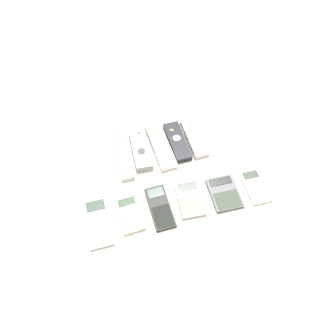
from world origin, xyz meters
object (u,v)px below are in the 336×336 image
(calculator_1, at_px, (130,214))
(calculator_3, at_px, (190,199))
(remote_0, at_px, (124,154))
(remote_1, at_px, (141,149))
(remote_4, at_px, (194,137))
(calculator_2, at_px, (160,207))
(calculator_5, at_px, (255,186))
(remote_3, at_px, (177,141))
(calculator_0, at_px, (98,222))
(remote_2, at_px, (159,145))
(calculator_4, at_px, (224,193))

(calculator_1, distance_m, calculator_3, 0.19)
(remote_0, height_order, calculator_1, remote_0)
(remote_1, bearing_deg, remote_4, 4.37)
(remote_4, height_order, calculator_2, remote_4)
(calculator_1, relative_size, calculator_2, 0.82)
(calculator_1, distance_m, calculator_5, 0.40)
(calculator_2, distance_m, calculator_3, 0.10)
(calculator_1, bearing_deg, remote_0, 80.83)
(remote_3, relative_size, calculator_5, 1.39)
(remote_3, relative_size, calculator_1, 1.39)
(remote_4, bearing_deg, calculator_0, -148.54)
(calculator_1, height_order, calculator_3, same)
(remote_2, height_order, calculator_0, remote_2)
(remote_2, relative_size, remote_4, 1.18)
(remote_0, distance_m, calculator_3, 0.28)
(remote_1, height_order, calculator_3, remote_1)
(remote_2, height_order, calculator_1, remote_2)
(remote_0, bearing_deg, remote_2, 3.18)
(remote_1, bearing_deg, calculator_0, -125.76)
(calculator_0, distance_m, calculator_5, 0.50)
(remote_2, bearing_deg, calculator_2, -106.78)
(remote_0, relative_size, remote_4, 1.20)
(remote_4, bearing_deg, calculator_4, -85.90)
(calculator_0, bearing_deg, calculator_3, 0.42)
(remote_4, xyz_separation_m, calculator_3, (-0.09, -0.23, -0.00))
(remote_3, distance_m, calculator_1, 0.31)
(remote_3, xyz_separation_m, calculator_4, (0.09, -0.23, -0.00))
(remote_0, xyz_separation_m, remote_4, (0.25, 0.01, 0.00))
(remote_0, relative_size, remote_2, 1.02)
(calculator_2, distance_m, calculator_5, 0.31)
(remote_2, height_order, calculator_4, remote_2)
(calculator_2, bearing_deg, remote_3, 60.94)
(remote_0, bearing_deg, calculator_4, -38.51)
(remote_2, xyz_separation_m, calculator_5, (0.25, -0.24, -0.00))
(calculator_2, bearing_deg, remote_1, 90.86)
(calculator_3, bearing_deg, calculator_1, -175.43)
(remote_0, relative_size, calculator_0, 1.33)
(calculator_1, relative_size, calculator_5, 1.00)
(remote_2, relative_size, calculator_5, 1.72)
(remote_2, distance_m, calculator_4, 0.28)
(remote_4, bearing_deg, remote_0, -179.27)
(calculator_0, height_order, calculator_2, same)
(calculator_5, bearing_deg, remote_1, 144.19)
(remote_4, relative_size, calculator_1, 1.46)
(calculator_2, bearing_deg, calculator_0, 178.84)
(remote_0, distance_m, calculator_1, 0.23)
(remote_3, distance_m, calculator_0, 0.39)
(remote_4, relative_size, calculator_0, 1.11)
(calculator_5, bearing_deg, calculator_2, 179.37)
(calculator_0, relative_size, calculator_4, 1.32)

